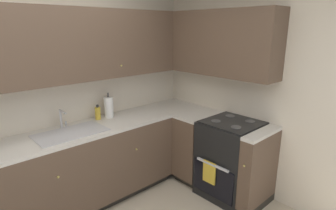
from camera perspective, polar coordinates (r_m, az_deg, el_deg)
The scene contains 13 objects.
wall_back at distance 3.18m, azimuth -27.18°, elevation 1.95°, with size 4.24×0.05×2.63m, color beige.
wall_right at distance 3.29m, azimuth 20.76°, elevation 3.08°, with size 0.05×3.23×2.63m, color beige.
lower_cabinets_back at distance 3.33m, azimuth -16.09°, elevation -12.26°, with size 2.04×0.62×0.88m.
countertop_back at distance 3.15m, azimuth -16.73°, elevation -4.93°, with size 3.24×0.60×0.04m, color beige.
lower_cabinets_right at distance 3.57m, azimuth 9.35°, elevation -9.89°, with size 0.62×1.14×0.88m.
countertop_right at distance 3.40m, azimuth 9.66°, elevation -2.94°, with size 0.60×1.14×0.03m.
oven_range at distance 3.44m, azimuth 12.75°, elevation -10.66°, with size 0.68×0.62×1.07m.
upper_cabinets_back at distance 3.03m, azimuth -22.04°, elevation 11.26°, with size 2.92×0.34×0.75m.
upper_cabinets_right at distance 3.46m, azimuth 9.12°, elevation 12.60°, with size 0.32×1.68×0.75m.
sink at distance 3.06m, azimuth -19.34°, elevation -6.18°, with size 0.71×0.40×0.10m.
faucet at distance 3.20m, azimuth -21.04°, elevation -2.35°, with size 0.07×0.16×0.20m.
soap_bottle at distance 3.38m, azimuth -14.28°, elevation -1.61°, with size 0.07×0.07×0.18m.
paper_towel_roll at distance 3.41m, azimuth -12.12°, elevation -0.42°, with size 0.11×0.11×0.31m.
Camera 1 is at (-0.80, -1.42, 1.97)m, focal length 29.55 mm.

